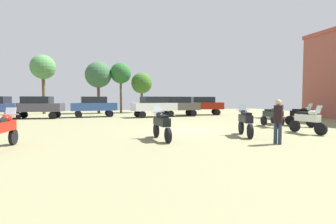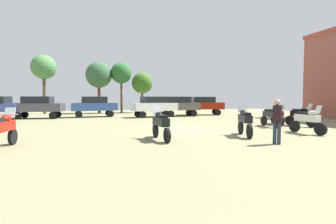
# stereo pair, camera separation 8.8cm
# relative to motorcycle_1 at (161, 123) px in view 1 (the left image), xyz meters

# --- Properties ---
(ground_plane) EXTENTS (44.00, 52.00, 0.02)m
(ground_plane) POSITION_rel_motorcycle_1_xyz_m (2.25, 3.10, -0.73)
(ground_plane) COLOR #7C7A56
(motorcycle_1) EXTENTS (0.62, 2.27, 1.46)m
(motorcycle_1) POSITION_rel_motorcycle_1_xyz_m (0.00, 0.00, 0.00)
(motorcycle_1) COLOR black
(motorcycle_1) RESTS_ON ground
(motorcycle_2) EXTENTS (0.75, 2.12, 1.49)m
(motorcycle_2) POSITION_rel_motorcycle_1_xyz_m (10.00, 2.81, 0.01)
(motorcycle_2) COLOR black
(motorcycle_2) RESTS_ON ground
(motorcycle_5) EXTENTS (0.62, 2.27, 1.47)m
(motorcycle_5) POSITION_rel_motorcycle_1_xyz_m (-5.95, -0.46, 0.00)
(motorcycle_5) COLOR black
(motorcycle_5) RESTS_ON ground
(motorcycle_7) EXTENTS (0.86, 2.14, 1.44)m
(motorcycle_7) POSITION_rel_motorcycle_1_xyz_m (9.36, 4.25, -0.01)
(motorcycle_7) COLOR black
(motorcycle_7) RESTS_ON ground
(motorcycle_8) EXTENTS (0.80, 2.12, 1.51)m
(motorcycle_8) POSITION_rel_motorcycle_1_xyz_m (4.16, 0.01, 0.02)
(motorcycle_8) COLOR black
(motorcycle_8) RESTS_ON ground
(motorcycle_9) EXTENTS (0.62, 2.25, 1.47)m
(motorcycle_9) POSITION_rel_motorcycle_1_xyz_m (8.00, 3.12, 0.00)
(motorcycle_9) COLOR black
(motorcycle_9) RESTS_ON ground
(motorcycle_10) EXTENTS (0.67, 2.10, 1.47)m
(motorcycle_10) POSITION_rel_motorcycle_1_xyz_m (7.75, -0.07, -0.00)
(motorcycle_10) COLOR black
(motorcycle_10) RESTS_ON ground
(car_1) EXTENTS (4.47, 2.26, 2.00)m
(car_1) POSITION_rel_motorcycle_1_xyz_m (-3.22, 15.03, 0.45)
(car_1) COLOR black
(car_1) RESTS_ON ground
(car_2) EXTENTS (4.57, 2.62, 2.00)m
(car_2) POSITION_rel_motorcycle_1_xyz_m (8.41, 15.19, 0.45)
(car_2) COLOR black
(car_2) RESTS_ON ground
(car_3) EXTENTS (4.57, 2.59, 2.00)m
(car_3) POSITION_rel_motorcycle_1_xyz_m (2.46, 13.33, 0.45)
(car_3) COLOR black
(car_3) RESTS_ON ground
(car_4) EXTENTS (4.48, 2.29, 2.00)m
(car_4) POSITION_rel_motorcycle_1_xyz_m (-8.09, 14.32, 0.45)
(car_4) COLOR black
(car_4) RESTS_ON ground
(car_6) EXTENTS (4.33, 1.87, 2.00)m
(car_6) POSITION_rel_motorcycle_1_xyz_m (5.05, 13.86, 0.45)
(car_6) COLOR black
(car_6) RESTS_ON ground
(person_1) EXTENTS (0.47, 0.47, 1.78)m
(person_1) POSITION_rel_motorcycle_1_xyz_m (4.20, -2.24, 0.32)
(person_1) COLOR #263042
(person_1) RESTS_ON ground
(tree_1) EXTENTS (2.83, 2.83, 6.92)m
(tree_1) POSITION_rel_motorcycle_1_xyz_m (-9.04, 21.67, 4.70)
(tree_1) COLOR #4E432A
(tree_1) RESTS_ON ground
(tree_2) EXTENTS (2.59, 2.59, 6.28)m
(tree_2) POSITION_rel_motorcycle_1_xyz_m (-0.10, 21.32, 4.22)
(tree_2) COLOR #4F4128
(tree_2) RESTS_ON ground
(tree_3) EXTENTS (3.17, 3.17, 6.31)m
(tree_3) POSITION_rel_motorcycle_1_xyz_m (-2.81, 21.47, 3.96)
(tree_3) COLOR brown
(tree_3) RESTS_ON ground
(tree_4) EXTENTS (2.69, 2.69, 5.16)m
(tree_4) POSITION_rel_motorcycle_1_xyz_m (2.59, 21.68, 3.06)
(tree_4) COLOR brown
(tree_4) RESTS_ON ground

